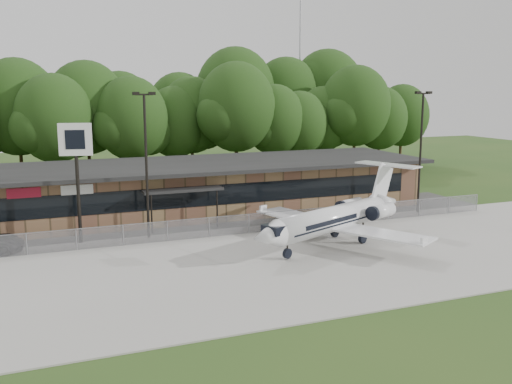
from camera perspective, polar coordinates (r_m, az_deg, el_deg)
name	(u,v)px	position (r m, az deg, el deg)	size (l,w,h in m)	color
ground	(322,312)	(27.79, 6.67, -11.83)	(160.00, 160.00, 0.00)	#27491A
apron	(259,264)	(34.60, 0.34, -7.19)	(64.00, 18.00, 0.08)	#9E9B93
parking_lot	(205,223)	(45.09, -5.15, -3.09)	(50.00, 9.00, 0.06)	#383835
terminal	(189,187)	(48.85, -6.68, 0.49)	(41.00, 11.65, 4.30)	olive
fence	(223,226)	(40.74, -3.36, -3.44)	(46.00, 0.04, 1.52)	gray
treeline	(146,115)	(65.83, -10.91, 7.56)	(72.00, 12.00, 15.00)	#163812
radio_mast	(300,73)	(78.54, 4.39, 11.77)	(0.20, 0.20, 25.00)	gray
light_pole_mid	(146,154)	(40.03, -10.94, 3.71)	(1.55, 0.30, 10.23)	black
light_pole_right	(421,143)	(49.70, 16.17, 4.74)	(1.55, 0.30, 10.23)	black
business_jet	(337,219)	(38.72, 8.11, -2.66)	(14.82, 13.22, 5.11)	white
pole_sign	(76,152)	(39.70, -17.56, 3.80)	(2.15, 0.71, 8.21)	black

